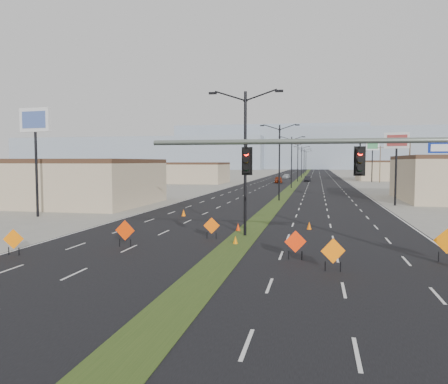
% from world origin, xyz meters
% --- Properties ---
extents(ground, '(600.00, 600.00, 0.00)m').
position_xyz_m(ground, '(0.00, 0.00, 0.00)').
color(ground, gray).
rests_on(ground, ground).
extents(road_surface, '(25.00, 400.00, 0.02)m').
position_xyz_m(road_surface, '(0.00, 100.00, 0.00)').
color(road_surface, black).
rests_on(road_surface, ground).
extents(median_strip, '(2.00, 400.00, 0.04)m').
position_xyz_m(median_strip, '(0.00, 100.00, 0.00)').
color(median_strip, '#2A4017').
rests_on(median_strip, ground).
extents(building_sw_far, '(30.00, 14.00, 4.50)m').
position_xyz_m(building_sw_far, '(-32.00, 85.00, 2.25)').
color(building_sw_far, '#C3AC8B').
rests_on(building_sw_far, ground).
extents(building_se_far, '(44.00, 16.00, 5.00)m').
position_xyz_m(building_se_far, '(38.00, 110.00, 2.50)').
color(building_se_far, '#C3AC8B').
rests_on(building_se_far, ground).
extents(mesa_west, '(180.00, 50.00, 22.00)m').
position_xyz_m(mesa_west, '(-120.00, 280.00, 11.00)').
color(mesa_west, '#8996AA').
rests_on(mesa_west, ground).
extents(mesa_center, '(220.00, 50.00, 28.00)m').
position_xyz_m(mesa_center, '(40.00, 300.00, 14.00)').
color(mesa_center, '#8996AA').
rests_on(mesa_center, ground).
extents(mesa_backdrop, '(140.00, 50.00, 32.00)m').
position_xyz_m(mesa_backdrop, '(-30.00, 320.00, 16.00)').
color(mesa_backdrop, '#8996AA').
rests_on(mesa_backdrop, ground).
extents(signal_mast, '(16.30, 0.60, 8.00)m').
position_xyz_m(signal_mast, '(8.56, 2.00, 4.79)').
color(signal_mast, slate).
rests_on(signal_mast, ground).
extents(streetlight_0, '(5.15, 0.24, 10.02)m').
position_xyz_m(streetlight_0, '(0.00, 12.00, 5.42)').
color(streetlight_0, black).
rests_on(streetlight_0, ground).
extents(streetlight_1, '(5.15, 0.24, 10.02)m').
position_xyz_m(streetlight_1, '(0.00, 40.00, 5.42)').
color(streetlight_1, black).
rests_on(streetlight_1, ground).
extents(streetlight_2, '(5.15, 0.24, 10.02)m').
position_xyz_m(streetlight_2, '(0.00, 68.00, 5.42)').
color(streetlight_2, black).
rests_on(streetlight_2, ground).
extents(streetlight_3, '(5.15, 0.24, 10.02)m').
position_xyz_m(streetlight_3, '(0.00, 96.00, 5.42)').
color(streetlight_3, black).
rests_on(streetlight_3, ground).
extents(streetlight_4, '(5.15, 0.24, 10.02)m').
position_xyz_m(streetlight_4, '(0.00, 124.00, 5.42)').
color(streetlight_4, black).
rests_on(streetlight_4, ground).
extents(streetlight_5, '(5.15, 0.24, 10.02)m').
position_xyz_m(streetlight_5, '(0.00, 152.00, 5.42)').
color(streetlight_5, black).
rests_on(streetlight_5, ground).
extents(streetlight_6, '(5.15, 0.24, 10.02)m').
position_xyz_m(streetlight_6, '(0.00, 180.00, 5.42)').
color(streetlight_6, black).
rests_on(streetlight_6, ground).
extents(utility_pole_1, '(1.60, 0.20, 9.00)m').
position_xyz_m(utility_pole_1, '(20.00, 60.00, 4.67)').
color(utility_pole_1, '#4C3823').
rests_on(utility_pole_1, ground).
extents(utility_pole_2, '(1.60, 0.20, 9.00)m').
position_xyz_m(utility_pole_2, '(20.00, 95.00, 4.67)').
color(utility_pole_2, '#4C3823').
rests_on(utility_pole_2, ground).
extents(utility_pole_3, '(1.60, 0.20, 9.00)m').
position_xyz_m(utility_pole_3, '(20.00, 130.00, 4.67)').
color(utility_pole_3, '#4C3823').
rests_on(utility_pole_3, ground).
extents(car_left, '(2.32, 4.87, 1.61)m').
position_xyz_m(car_left, '(-4.24, 88.00, 0.80)').
color(car_left, maroon).
rests_on(car_left, ground).
extents(car_mid, '(1.62, 4.24, 1.38)m').
position_xyz_m(car_mid, '(2.49, 97.79, 0.69)').
color(car_mid, black).
rests_on(car_mid, ground).
extents(car_far, '(2.27, 4.86, 1.37)m').
position_xyz_m(car_far, '(-4.26, 115.97, 0.69)').
color(car_far, '#B0B5BA').
rests_on(car_far, ground).
extents(construction_sign_0, '(1.07, 0.36, 1.48)m').
position_xyz_m(construction_sign_0, '(-11.50, 3.00, 0.86)').
color(construction_sign_0, orange).
rests_on(construction_sign_0, ground).
extents(construction_sign_1, '(1.24, 0.05, 1.65)m').
position_xyz_m(construction_sign_1, '(-6.48, 6.49, 0.97)').
color(construction_sign_1, '#F43A05').
rests_on(construction_sign_1, ground).
extents(construction_sign_2, '(1.09, 0.21, 1.45)m').
position_xyz_m(construction_sign_2, '(-2.00, 10.32, 0.85)').
color(construction_sign_2, '#FF5E05').
rests_on(construction_sign_2, ground).
extents(construction_sign_3, '(1.15, 0.43, 1.60)m').
position_xyz_m(construction_sign_3, '(5.67, 3.00, 0.94)').
color(construction_sign_3, orange).
rests_on(construction_sign_3, ground).
extents(construction_sign_4, '(1.14, 0.39, 1.57)m').
position_xyz_m(construction_sign_4, '(3.82, 5.15, 0.92)').
color(construction_sign_4, '#FF3105').
rests_on(construction_sign_4, ground).
extents(construction_sign_5, '(1.31, 0.31, 1.77)m').
position_xyz_m(construction_sign_5, '(11.50, 6.25, 1.05)').
color(construction_sign_5, orange).
rests_on(construction_sign_5, ground).
extents(cone_0, '(0.46, 0.46, 0.60)m').
position_xyz_m(cone_0, '(-0.84, 13.94, 0.30)').
color(cone_0, '#EE3405').
rests_on(cone_0, ground).
extents(cone_1, '(0.43, 0.43, 0.55)m').
position_xyz_m(cone_1, '(-0.08, 8.76, 0.28)').
color(cone_1, orange).
rests_on(cone_1, ground).
extents(cone_2, '(0.38, 0.38, 0.62)m').
position_xyz_m(cone_2, '(4.35, 15.83, 0.31)').
color(cone_2, '#EC5E04').
rests_on(cone_2, ground).
extents(cone_3, '(0.44, 0.44, 0.67)m').
position_xyz_m(cone_3, '(-7.49, 21.64, 0.33)').
color(cone_3, orange).
rests_on(cone_3, ground).
extents(pole_sign_west, '(3.34, 0.76, 10.19)m').
position_xyz_m(pole_sign_west, '(-20.91, 18.49, 8.36)').
color(pole_sign_west, black).
rests_on(pole_sign_west, ground).
extents(pole_sign_east_near, '(2.77, 1.22, 8.61)m').
position_xyz_m(pole_sign_east_near, '(14.00, 36.71, 6.97)').
color(pole_sign_east_near, black).
rests_on(pole_sign_east_near, ground).
extents(pole_sign_east_far, '(3.33, 1.20, 10.30)m').
position_xyz_m(pole_sign_east_far, '(18.48, 97.78, 8.45)').
color(pole_sign_east_far, black).
rests_on(pole_sign_east_far, ground).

